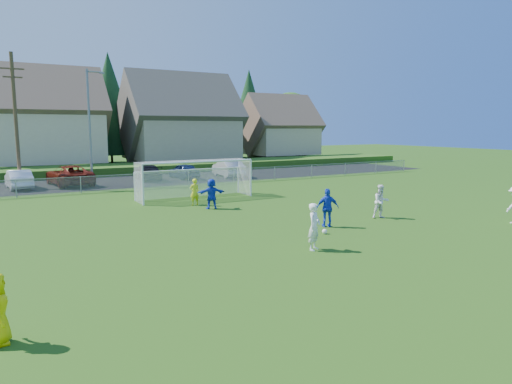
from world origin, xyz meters
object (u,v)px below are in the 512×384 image
at_px(car_d, 147,172).
at_px(car_b, 19,179).
at_px(soccer_ball, 325,231).
at_px(player_white_b, 381,202).
at_px(soccer_goal, 194,173).
at_px(player_blue_a, 328,208).
at_px(car_e, 184,171).
at_px(car_f, 228,168).
at_px(goalkeeper, 195,192).
at_px(player_white_a, 314,227).
at_px(player_blue_b, 211,194).
at_px(car_c, 70,175).

bearing_deg(car_d, car_b, 10.14).
height_order(soccer_ball, car_b, car_b).
height_order(player_white_b, car_b, player_white_b).
bearing_deg(soccer_goal, player_blue_a, -79.56).
distance_m(player_white_b, car_e, 22.02).
bearing_deg(car_f, goalkeeper, 63.39).
bearing_deg(soccer_goal, goalkeeper, -111.60).
xyz_separation_m(car_f, soccer_goal, (-7.71, -10.42, 0.82)).
bearing_deg(car_b, soccer_ball, 110.57).
height_order(soccer_ball, car_f, car_f).
relative_size(player_white_b, car_b, 0.39).
xyz_separation_m(player_blue_a, car_e, (1.54, 22.16, -0.21)).
height_order(car_b, soccer_goal, soccer_goal).
distance_m(player_blue_a, soccer_goal, 11.33).
xyz_separation_m(player_white_a, player_blue_b, (0.34, 9.96, -0.03)).
xyz_separation_m(player_blue_a, goalkeeper, (-3.06, 8.57, -0.10)).
relative_size(player_white_a, car_f, 0.37).
bearing_deg(car_b, car_e, 176.50).
distance_m(player_white_b, player_blue_a, 3.65).
relative_size(player_white_a, soccer_goal, 0.24).
relative_size(car_b, car_f, 0.89).
height_order(soccer_ball, car_d, car_d).
relative_size(player_blue_b, car_c, 0.30).
distance_m(player_white_a, car_e, 25.49).
xyz_separation_m(car_b, car_c, (3.61, 0.30, 0.08)).
height_order(player_blue_a, car_b, player_blue_a).
height_order(goalkeeper, car_f, car_f).
bearing_deg(car_d, player_white_b, 108.94).
height_order(soccer_ball, car_c, car_c).
bearing_deg(car_f, car_e, -1.27).
distance_m(player_blue_b, goalkeeper, 1.58).
bearing_deg(soccer_ball, goalkeeper, 102.02).
bearing_deg(goalkeeper, soccer_goal, -114.34).
distance_m(car_e, soccer_goal, 11.65).
bearing_deg(player_white_b, player_blue_a, -157.51).
xyz_separation_m(car_e, car_f, (4.13, -0.62, 0.11)).
bearing_deg(player_white_b, car_c, 136.60).
bearing_deg(car_c, car_e, 172.49).
distance_m(car_b, car_f, 17.32).
bearing_deg(player_white_a, goalkeeper, 59.20).
height_order(player_white_a, car_b, player_white_a).
bearing_deg(car_b, soccer_goal, 127.22).
xyz_separation_m(player_white_b, goalkeeper, (-6.70, 8.33, -0.06)).
bearing_deg(player_blue_b, car_e, -92.70).
height_order(car_b, car_e, car_b).
height_order(player_white_a, soccer_goal, soccer_goal).
bearing_deg(soccer_goal, player_white_b, -62.39).
height_order(goalkeeper, car_b, goalkeeper).
relative_size(goalkeeper, car_c, 0.28).
distance_m(player_white_b, car_f, 21.39).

